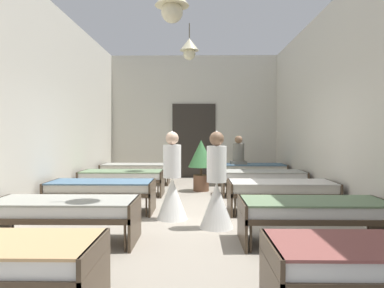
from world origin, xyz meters
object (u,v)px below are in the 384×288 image
bed_left_row_2 (101,188)px  bed_left_row_4 (136,169)px  bed_right_row_2 (281,189)px  bed_right_row_1 (314,210)px  bed_right_row_3 (263,177)px  patient_seated_primary (239,153)px  nurse_mid_aisle (217,193)px  nurse_near_aisle (172,188)px  bed_left_row_1 (64,210)px  bed_left_row_3 (122,176)px  bed_right_row_4 (251,169)px  potted_plant (201,159)px

bed_left_row_2 → bed_left_row_4: 3.70m
bed_right_row_2 → bed_right_row_1: bearing=-90.0°
bed_left_row_2 → bed_right_row_3: (3.26, 1.85, 0.00)m
patient_seated_primary → bed_right_row_3: bearing=-79.7°
bed_right_row_2 → bed_right_row_3: same height
bed_right_row_3 → nurse_mid_aisle: (-1.22, -2.90, 0.09)m
bed_right_row_1 → bed_left_row_4: (-3.26, 5.55, 0.00)m
bed_right_row_2 → nurse_near_aisle: nurse_near_aisle is taller
bed_right_row_2 → bed_left_row_2: bearing=180.0°
bed_right_row_1 → nurse_near_aisle: (-1.94, 1.35, 0.09)m
bed_right_row_2 → patient_seated_primary: (-0.35, 3.78, 0.43)m
bed_left_row_1 → bed_left_row_4: bearing=90.0°
bed_left_row_1 → nurse_mid_aisle: size_ratio=1.28×
bed_left_row_2 → bed_right_row_2: same height
bed_left_row_1 → bed_left_row_3: size_ratio=1.00×
bed_right_row_1 → bed_right_row_4: size_ratio=1.00×
bed_right_row_2 → nurse_near_aisle: (-1.94, -0.50, 0.09)m
bed_left_row_1 → nurse_mid_aisle: nurse_mid_aisle is taller
bed_left_row_3 → potted_plant: bearing=19.8°
bed_right_row_2 → nurse_mid_aisle: size_ratio=1.28×
bed_right_row_3 → bed_left_row_4: size_ratio=1.00×
nurse_near_aisle → nurse_mid_aisle: bearing=163.3°
bed_right_row_1 → bed_left_row_3: 4.93m
bed_left_row_1 → potted_plant: 4.75m
bed_left_row_3 → nurse_near_aisle: nurse_near_aisle is taller
bed_left_row_4 → nurse_near_aisle: (1.32, -4.20, 0.09)m
nurse_mid_aisle → bed_left_row_4: bearing=-156.5°
bed_right_row_3 → nurse_mid_aisle: 3.15m
bed_right_row_2 → nurse_near_aisle: size_ratio=1.28×
bed_left_row_1 → bed_right_row_2: size_ratio=1.00×
bed_left_row_4 → bed_right_row_4: 3.26m
bed_left_row_1 → patient_seated_primary: patient_seated_primary is taller
bed_right_row_1 → bed_right_row_3: bearing=90.0°
nurse_near_aisle → potted_plant: bearing=-78.6°
bed_right_row_2 → patient_seated_primary: 3.82m
bed_right_row_3 → bed_left_row_4: same height
bed_left_row_4 → bed_right_row_4: same height
bed_right_row_3 → nurse_near_aisle: bearing=-129.6°
bed_right_row_4 → nurse_near_aisle: bearing=-114.8°
bed_left_row_3 → bed_right_row_4: same height
nurse_near_aisle → patient_seated_primary: nurse_near_aisle is taller
bed_right_row_2 → nurse_mid_aisle: 1.62m
bed_right_row_4 → patient_seated_primary: bearing=167.5°
bed_left_row_1 → nurse_near_aisle: bearing=45.5°
nurse_near_aisle → bed_left_row_2: bearing=0.5°
bed_left_row_1 → bed_right_row_4: size_ratio=1.00×
potted_plant → bed_left_row_1: bearing=-112.9°
bed_left_row_2 → nurse_near_aisle: 1.42m
bed_left_row_4 → nurse_mid_aisle: (2.04, -4.75, 0.09)m
bed_right_row_2 → bed_left_row_3: (-3.26, 1.85, 0.00)m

